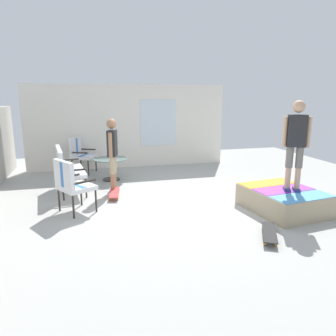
# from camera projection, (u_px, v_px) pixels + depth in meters

# --- Properties ---
(ground_plane) EXTENTS (12.00, 12.00, 0.10)m
(ground_plane) POSITION_uv_depth(u_px,v_px,m) (180.00, 206.00, 6.50)
(ground_plane) COLOR #A8A8A3
(house_facade) EXTENTS (0.23, 6.00, 2.49)m
(house_facade) POSITION_uv_depth(u_px,v_px,m) (129.00, 126.00, 9.68)
(house_facade) COLOR white
(house_facade) RESTS_ON ground_plane
(skate_ramp) EXTENTS (1.63, 1.91, 0.43)m
(skate_ramp) POSITION_uv_depth(u_px,v_px,m) (284.00, 200.00, 6.08)
(skate_ramp) COLOR tan
(skate_ramp) RESTS_ON ground_plane
(patio_bench) EXTENTS (1.31, 0.71, 1.02)m
(patio_bench) POSITION_uv_depth(u_px,v_px,m) (66.00, 166.00, 7.15)
(patio_bench) COLOR #2D2823
(patio_bench) RESTS_ON ground_plane
(patio_chair_near_house) EXTENTS (0.79, 0.76, 1.02)m
(patio_chair_near_house) POSITION_uv_depth(u_px,v_px,m) (80.00, 152.00, 8.98)
(patio_chair_near_house) COLOR #2D2823
(patio_chair_near_house) RESTS_ON ground_plane
(patio_chair_by_wall) EXTENTS (0.81, 0.79, 1.02)m
(patio_chair_by_wall) POSITION_uv_depth(u_px,v_px,m) (71.00, 181.00, 5.87)
(patio_chair_by_wall) COLOR #2D2823
(patio_chair_by_wall) RESTS_ON ground_plane
(patio_table) EXTENTS (0.90, 0.90, 0.57)m
(patio_table) POSITION_uv_depth(u_px,v_px,m) (111.00, 165.00, 8.26)
(patio_table) COLOR #2D2823
(patio_table) RESTS_ON ground_plane
(person_watching) EXTENTS (0.46, 0.31, 1.67)m
(person_watching) POSITION_uv_depth(u_px,v_px,m) (112.00, 150.00, 7.10)
(person_watching) COLOR silver
(person_watching) RESTS_ON ground_plane
(person_skater) EXTENTS (0.34, 0.44, 1.65)m
(person_skater) POSITION_uv_depth(u_px,v_px,m) (296.00, 139.00, 5.72)
(person_skater) COLOR navy
(person_skater) RESTS_ON skate_ramp
(skateboard_by_bench) EXTENTS (0.82, 0.31, 0.10)m
(skateboard_by_bench) POSITION_uv_depth(u_px,v_px,m) (114.00, 193.00, 6.96)
(skateboard_by_bench) COLOR #B23838
(skateboard_by_bench) RESTS_ON ground_plane
(skateboard_spare) EXTENTS (0.80, 0.55, 0.10)m
(skateboard_spare) POSITION_uv_depth(u_px,v_px,m) (269.00, 233.00, 4.94)
(skateboard_spare) COLOR black
(skateboard_spare) RESTS_ON ground_plane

